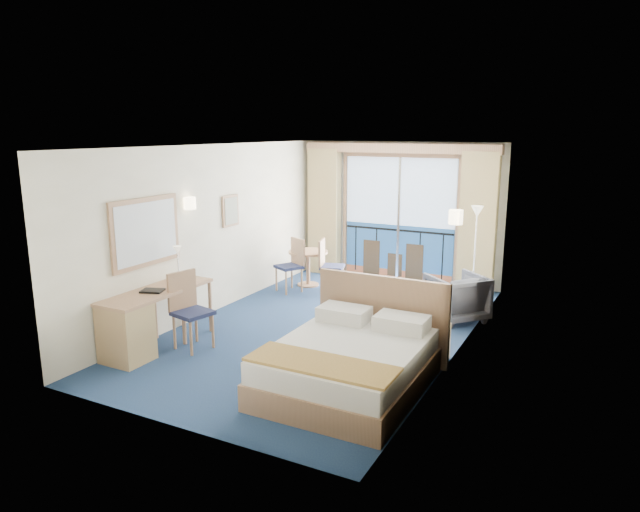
{
  "coord_description": "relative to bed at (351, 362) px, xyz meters",
  "views": [
    {
      "loc": [
        3.68,
        -7.22,
        2.93
      ],
      "look_at": [
        -0.16,
        0.2,
        1.06
      ],
      "focal_mm": 32.0,
      "sensor_mm": 36.0,
      "label": 1
    }
  ],
  "objects": [
    {
      "name": "bed",
      "position": [
        0.0,
        0.0,
        0.0
      ],
      "size": [
        1.76,
        2.1,
        1.11
      ],
      "color": "tan",
      "rests_on": "ground"
    },
    {
      "name": "table_chair_b",
      "position": [
        -2.62,
        3.2,
        0.24
      ],
      "size": [
        0.57,
        0.57,
        0.97
      ],
      "rotation": [
        0.0,
        0.0,
        -0.48
      ],
      "color": "#1E2446",
      "rests_on": "ground"
    },
    {
      "name": "desk_lamp",
      "position": [
        -2.95,
        0.5,
        0.85
      ],
      "size": [
        0.13,
        0.13,
        0.48
      ],
      "color": "silver",
      "rests_on": "desk"
    },
    {
      "name": "floor_lamp",
      "position": [
        0.45,
        4.22,
        0.94
      ],
      "size": [
        0.23,
        0.23,
        1.65
      ],
      "color": "silver",
      "rests_on": "ground"
    },
    {
      "name": "nightstand",
      "position": [
        0.62,
        1.18,
        -0.06
      ],
      "size": [
        0.38,
        0.36,
        0.49
      ],
      "primitive_type": "cube",
      "color": "tan",
      "rests_on": "ground"
    },
    {
      "name": "folder",
      "position": [
        -2.87,
        -0.12,
        0.5
      ],
      "size": [
        0.34,
        0.3,
        0.03
      ],
      "primitive_type": "cube",
      "rotation": [
        0.0,
        0.0,
        0.35
      ],
      "color": "black",
      "rests_on": "desk"
    },
    {
      "name": "mirror",
      "position": [
        -3.15,
        0.12,
        1.24
      ],
      "size": [
        0.05,
        1.25,
        0.95
      ],
      "color": "tan",
      "rests_on": "room_walls"
    },
    {
      "name": "wall_print",
      "position": [
        -3.15,
        2.07,
        1.29
      ],
      "size": [
        0.04,
        0.42,
        0.52
      ],
      "color": "tan",
      "rests_on": "room_walls"
    },
    {
      "name": "curtain_right",
      "position": [
        0.38,
        4.69,
        0.96
      ],
      "size": [
        0.65,
        0.22,
        2.55
      ],
      "primitive_type": "cube",
      "color": "tan",
      "rests_on": "room_walls"
    },
    {
      "name": "sconce_right",
      "position": [
        0.77,
        1.47,
        1.54
      ],
      "size": [
        0.18,
        0.18,
        0.18
      ],
      "primitive_type": "cylinder",
      "color": "#FFE6B2",
      "rests_on": "room_walls"
    },
    {
      "name": "pelmet",
      "position": [
        -1.17,
        4.72,
        2.27
      ],
      "size": [
        3.8,
        0.25,
        0.18
      ],
      "primitive_type": "cube",
      "color": "tan",
      "rests_on": "room_walls"
    },
    {
      "name": "phone",
      "position": [
        0.64,
        1.14,
        0.22
      ],
      "size": [
        0.17,
        0.14,
        0.07
      ],
      "primitive_type": "cube",
      "rotation": [
        0.0,
        0.0,
        -0.04
      ],
      "color": "white",
      "rests_on": "nightstand"
    },
    {
      "name": "desk_chair",
      "position": [
        -2.48,
        0.13,
        0.28
      ],
      "size": [
        0.55,
        0.54,
        1.05
      ],
      "rotation": [
        0.0,
        0.0,
        1.34
      ],
      "color": "#1E2446",
      "rests_on": "ground"
    },
    {
      "name": "sconce_left",
      "position": [
        -3.11,
        1.02,
        1.54
      ],
      "size": [
        0.18,
        0.18,
        0.18
      ],
      "primitive_type": "cylinder",
      "color": "#FFE6B2",
      "rests_on": "room_walls"
    },
    {
      "name": "desk",
      "position": [
        -2.87,
        -0.5,
        0.13
      ],
      "size": [
        0.59,
        1.71,
        0.8
      ],
      "color": "tan",
      "rests_on": "ground"
    },
    {
      "name": "table_chair_a",
      "position": [
        -2.04,
        3.48,
        0.23
      ],
      "size": [
        0.52,
        0.51,
        0.96
      ],
      "rotation": [
        0.0,
        0.0,
        1.84
      ],
      "color": "#1E2446",
      "rests_on": "ground"
    },
    {
      "name": "floor",
      "position": [
        -1.17,
        1.62,
        -0.31
      ],
      "size": [
        6.5,
        6.5,
        0.0
      ],
      "primitive_type": "plane",
      "color": "navy",
      "rests_on": "ground"
    },
    {
      "name": "room_walls",
      "position": [
        -1.17,
        1.62,
        1.47
      ],
      "size": [
        4.04,
        6.54,
        2.72
      ],
      "color": "beige",
      "rests_on": "ground"
    },
    {
      "name": "balcony_door",
      "position": [
        -1.18,
        4.83,
        0.83
      ],
      "size": [
        2.36,
        0.03,
        2.52
      ],
      "color": "navy",
      "rests_on": "room_walls"
    },
    {
      "name": "curtain_left",
      "position": [
        -2.72,
        4.69,
        0.96
      ],
      "size": [
        0.65,
        0.22,
        2.55
      ],
      "primitive_type": "cube",
      "color": "tan",
      "rests_on": "room_walls"
    },
    {
      "name": "round_table",
      "position": [
        -2.55,
        3.66,
        0.2
      ],
      "size": [
        0.74,
        0.74,
        0.67
      ],
      "color": "tan",
      "rests_on": "ground"
    },
    {
      "name": "armchair",
      "position": [
        0.48,
        2.95,
        0.06
      ],
      "size": [
        1.12,
        1.12,
        0.73
      ],
      "primitive_type": "imported",
      "rotation": [
        0.0,
        0.0,
        3.98
      ],
      "color": "#4A4E5A",
      "rests_on": "ground"
    }
  ]
}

